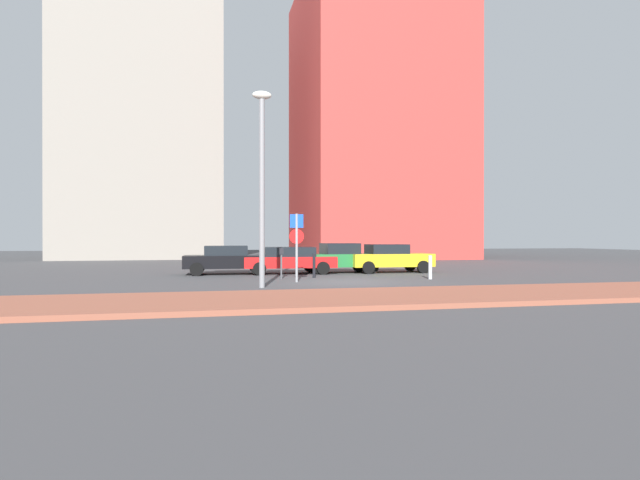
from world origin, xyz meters
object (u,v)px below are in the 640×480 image
(street_lamp, at_px, (262,172))
(traffic_bollard_mid, at_px, (314,266))
(parked_car_black, at_px, (227,259))
(parking_sign_post, at_px, (297,239))
(parked_car_red, at_px, (289,259))
(traffic_bollard_near, at_px, (430,267))
(parking_meter, at_px, (281,259))
(parked_car_yellow, at_px, (389,258))
(parked_car_green, at_px, (340,258))

(street_lamp, distance_m, traffic_bollard_mid, 6.16)
(parked_car_black, bearing_deg, parking_sign_post, -63.81)
(traffic_bollard_mid, bearing_deg, parking_sign_post, -119.17)
(street_lamp, bearing_deg, parked_car_red, 72.98)
(parking_sign_post, xyz_separation_m, traffic_bollard_near, (5.96, 0.20, -1.24))
(parked_car_red, distance_m, parking_sign_post, 5.14)
(traffic_bollard_mid, bearing_deg, parked_car_red, 102.70)
(parking_sign_post, bearing_deg, parked_car_red, 84.11)
(parking_meter, bearing_deg, parked_car_yellow, 26.46)
(parked_car_yellow, distance_m, traffic_bollard_near, 4.64)
(parked_car_green, relative_size, traffic_bollard_near, 4.12)
(street_lamp, relative_size, traffic_bollard_near, 6.83)
(parking_sign_post, distance_m, parking_meter, 2.00)
(parked_car_green, height_order, traffic_bollard_near, parked_car_green)
(parked_car_red, bearing_deg, parking_meter, -105.30)
(parked_car_yellow, height_order, street_lamp, street_lamp)
(parked_car_yellow, bearing_deg, parked_car_green, 171.65)
(traffic_bollard_mid, bearing_deg, parked_car_black, 140.02)
(parked_car_red, distance_m, parked_car_yellow, 5.28)
(parking_meter, bearing_deg, parked_car_green, 43.67)
(parked_car_black, distance_m, parked_car_yellow, 8.38)
(street_lamp, bearing_deg, parked_car_yellow, 42.65)
(parked_car_black, distance_m, traffic_bollard_mid, 4.90)
(parked_car_black, distance_m, parked_car_red, 3.10)
(parked_car_black, bearing_deg, traffic_bollard_near, -30.59)
(parking_meter, distance_m, traffic_bollard_mid, 1.62)
(parked_car_green, bearing_deg, traffic_bollard_mid, -123.61)
(parked_car_red, bearing_deg, parking_sign_post, -95.89)
(parking_meter, relative_size, traffic_bollard_near, 1.30)
(parked_car_black, bearing_deg, traffic_bollard_mid, -39.98)
(parked_car_black, relative_size, parking_meter, 3.16)
(parking_meter, bearing_deg, street_lamp, -108.48)
(parking_sign_post, bearing_deg, traffic_bollard_mid, 60.83)
(traffic_bollard_near, bearing_deg, traffic_bollard_mid, 158.33)
(parking_sign_post, bearing_deg, street_lamp, -129.06)
(parked_car_red, height_order, parking_meter, parking_meter)
(parked_car_green, relative_size, parked_car_yellow, 0.99)
(parked_car_red, bearing_deg, traffic_bollard_near, -41.46)
(parked_car_yellow, distance_m, traffic_bollard_mid, 5.37)
(parked_car_yellow, height_order, parking_sign_post, parking_sign_post)
(parked_car_red, distance_m, street_lamp, 8.11)
(traffic_bollard_near, bearing_deg, parking_meter, 166.12)
(parked_car_black, height_order, parked_car_red, parked_car_black)
(parked_car_yellow, relative_size, traffic_bollard_near, 4.16)
(parking_sign_post, relative_size, traffic_bollard_near, 2.68)
(parked_car_yellow, distance_m, street_lamp, 10.66)
(parked_car_green, relative_size, parking_sign_post, 1.54)
(parked_car_black, xyz_separation_m, street_lamp, (0.95, -7.26, 3.44))
(parked_car_black, bearing_deg, parking_meter, -57.64)
(parked_car_red, relative_size, traffic_bollard_near, 4.48)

